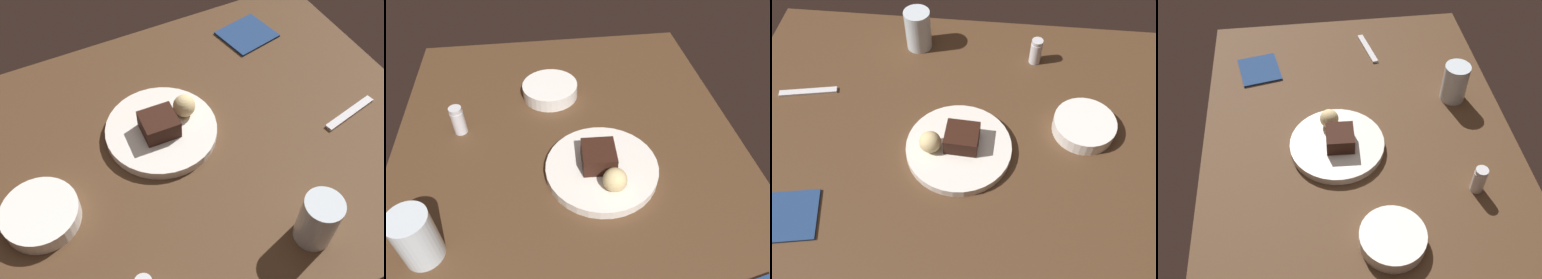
# 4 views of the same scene
# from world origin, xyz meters

# --- Properties ---
(dining_table) EXTENTS (1.20, 0.84, 0.03)m
(dining_table) POSITION_xyz_m (0.00, 0.00, 0.01)
(dining_table) COLOR #4C331E
(dining_table) RESTS_ON ground
(dessert_plate) EXTENTS (0.25, 0.25, 0.02)m
(dessert_plate) POSITION_xyz_m (-0.01, -0.06, 0.04)
(dessert_plate) COLOR white
(dessert_plate) RESTS_ON dining_table
(chocolate_cake_slice) EXTENTS (0.08, 0.08, 0.04)m
(chocolate_cake_slice) POSITION_xyz_m (0.00, -0.06, 0.07)
(chocolate_cake_slice) COLOR black
(chocolate_cake_slice) RESTS_ON dessert_plate
(bread_roll) EXTENTS (0.05, 0.05, 0.05)m
(bread_roll) POSITION_xyz_m (-0.07, -0.08, 0.08)
(bread_roll) COLOR #DBC184
(bread_roll) RESTS_ON dessert_plate
(salt_shaker) EXTENTS (0.03, 0.03, 0.08)m
(salt_shaker) POSITION_xyz_m (0.17, 0.26, 0.07)
(salt_shaker) COLOR silver
(salt_shaker) RESTS_ON dining_table
(water_glass) EXTENTS (0.07, 0.07, 0.12)m
(water_glass) POSITION_xyz_m (-0.16, 0.29, 0.09)
(water_glass) COLOR silver
(water_glass) RESTS_ON dining_table
(side_bowl) EXTENTS (0.15, 0.15, 0.04)m
(side_bowl) POSITION_xyz_m (0.29, 0.03, 0.05)
(side_bowl) COLOR white
(side_bowl) RESTS_ON dining_table
(dessert_spoon) EXTENTS (0.15, 0.05, 0.01)m
(dessert_spoon) POSITION_xyz_m (-0.42, 0.08, 0.03)
(dessert_spoon) COLOR silver
(dessert_spoon) RESTS_ON dining_table
(folded_napkin) EXTENTS (0.15, 0.14, 0.01)m
(folded_napkin) POSITION_xyz_m (-0.36, -0.27, 0.03)
(folded_napkin) COLOR navy
(folded_napkin) RESTS_ON dining_table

